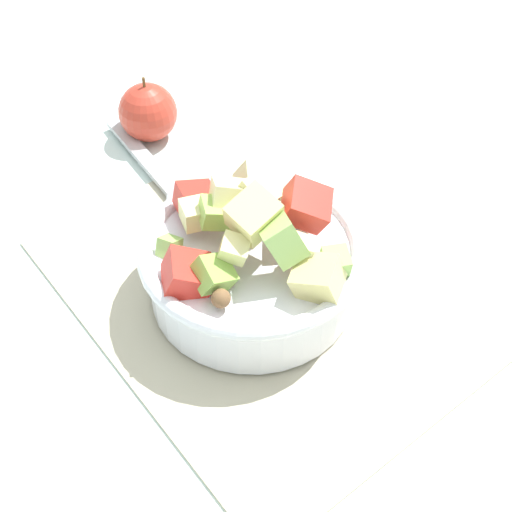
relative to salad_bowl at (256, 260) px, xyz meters
The scene contains 5 objects.
ground_plane 0.05m from the salad_bowl, 116.40° to the right, with size 2.40×2.40×0.00m, color silver.
placemat 0.05m from the salad_bowl, 116.40° to the right, with size 0.42×0.30×0.01m, color #BCB299.
salad_bowl is the anchor object (origin of this frame).
serving_spoon 0.20m from the salad_bowl, behind, with size 0.22×0.05×0.01m.
whole_apple 0.30m from the salad_bowl, 168.50° to the left, with size 0.07×0.07×0.08m.
Camera 1 is at (0.35, -0.27, 0.51)m, focal length 47.53 mm.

